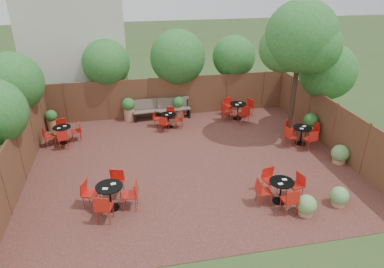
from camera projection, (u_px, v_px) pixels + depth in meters
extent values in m
plane|color=#354F23|center=(190.00, 163.00, 13.61)|extent=(80.00, 80.00, 0.00)
cube|color=#3A1B18|center=(190.00, 163.00, 13.60)|extent=(12.00, 10.00, 0.02)
cube|color=brown|center=(170.00, 97.00, 17.60)|extent=(12.00, 0.08, 2.00)
cube|color=brown|center=(20.00, 155.00, 12.10)|extent=(0.08, 10.00, 2.00)
cube|color=brown|center=(334.00, 127.00, 14.25)|extent=(0.08, 10.00, 2.00)
cube|color=beige|center=(75.00, 29.00, 18.14)|extent=(5.00, 4.00, 8.00)
sphere|color=#226621|center=(12.00, 83.00, 13.90)|extent=(2.44, 2.44, 2.44)
sphere|color=#226621|center=(106.00, 63.00, 16.95)|extent=(2.29, 2.29, 2.29)
sphere|color=#226621|center=(178.00, 57.00, 17.43)|extent=(2.75, 2.75, 2.75)
sphere|color=#226621|center=(234.00, 57.00, 18.21)|extent=(2.22, 2.22, 2.22)
sphere|color=#226621|center=(328.00, 71.00, 15.37)|extent=(2.49, 2.49, 2.49)
cylinder|color=black|center=(294.00, 87.00, 14.62)|extent=(0.26, 0.26, 4.65)
sphere|color=#226621|center=(301.00, 36.00, 13.71)|extent=(2.86, 2.86, 2.86)
sphere|color=#226621|center=(284.00, 48.00, 14.20)|extent=(2.00, 2.00, 2.00)
sphere|color=#226621|center=(315.00, 46.00, 13.57)|extent=(2.09, 2.09, 2.09)
cube|color=brown|center=(150.00, 111.00, 17.22)|extent=(1.68, 0.61, 0.05)
cube|color=brown|center=(149.00, 104.00, 17.29)|extent=(1.65, 0.24, 0.50)
cube|color=black|center=(135.00, 117.00, 17.20)|extent=(0.10, 0.50, 0.44)
cube|color=black|center=(165.00, 114.00, 17.46)|extent=(0.10, 0.50, 0.44)
cube|color=brown|center=(174.00, 109.00, 17.44)|extent=(1.66, 0.61, 0.05)
cube|color=brown|center=(173.00, 102.00, 17.50)|extent=(1.63, 0.25, 0.49)
cube|color=black|center=(160.00, 115.00, 17.41)|extent=(0.10, 0.49, 0.43)
cube|color=black|center=(189.00, 113.00, 17.68)|extent=(0.10, 0.49, 0.43)
cylinder|color=black|center=(300.00, 143.00, 15.06)|extent=(0.45, 0.45, 0.03)
cylinder|color=black|center=(301.00, 136.00, 14.90)|extent=(0.05, 0.05, 0.72)
cylinder|color=black|center=(302.00, 128.00, 14.74)|extent=(0.79, 0.79, 0.03)
cube|color=white|center=(304.00, 126.00, 14.82)|extent=(0.17, 0.14, 0.02)
cube|color=white|center=(302.00, 129.00, 14.60)|extent=(0.17, 0.14, 0.02)
cylinder|color=black|center=(112.00, 207.00, 11.03)|extent=(0.49, 0.49, 0.03)
cylinder|color=black|center=(110.00, 197.00, 10.86)|extent=(0.06, 0.06, 0.78)
cylinder|color=black|center=(109.00, 187.00, 10.69)|extent=(0.84, 0.84, 0.03)
cube|color=white|center=(113.00, 184.00, 10.78)|extent=(0.18, 0.16, 0.02)
cube|color=white|center=(105.00, 189.00, 10.54)|extent=(0.18, 0.16, 0.02)
cylinder|color=black|center=(237.00, 118.00, 17.52)|extent=(0.47, 0.47, 0.03)
cylinder|color=black|center=(238.00, 111.00, 17.36)|extent=(0.05, 0.05, 0.75)
cylinder|color=black|center=(238.00, 104.00, 17.19)|extent=(0.82, 0.82, 0.03)
cube|color=white|center=(240.00, 103.00, 17.28)|extent=(0.17, 0.14, 0.02)
cube|color=white|center=(237.00, 105.00, 17.05)|extent=(0.17, 0.14, 0.02)
cylinder|color=black|center=(64.00, 142.00, 15.14)|extent=(0.44, 0.44, 0.03)
cylinder|color=black|center=(63.00, 135.00, 14.99)|extent=(0.05, 0.05, 0.70)
cylinder|color=black|center=(62.00, 127.00, 14.84)|extent=(0.75, 0.75, 0.03)
cube|color=white|center=(65.00, 126.00, 14.92)|extent=(0.16, 0.14, 0.01)
cube|color=white|center=(59.00, 128.00, 14.70)|extent=(0.16, 0.14, 0.01)
cylinder|color=black|center=(169.00, 127.00, 16.60)|extent=(0.40, 0.40, 0.03)
cylinder|color=black|center=(169.00, 121.00, 16.46)|extent=(0.05, 0.05, 0.64)
cylinder|color=black|center=(168.00, 114.00, 16.32)|extent=(0.69, 0.69, 0.03)
cube|color=white|center=(170.00, 113.00, 16.39)|extent=(0.15, 0.13, 0.01)
cube|color=white|center=(167.00, 115.00, 16.20)|extent=(0.15, 0.13, 0.01)
cylinder|color=black|center=(279.00, 201.00, 11.34)|extent=(0.45, 0.45, 0.03)
cylinder|color=black|center=(281.00, 192.00, 11.18)|extent=(0.05, 0.05, 0.72)
cylinder|color=black|center=(282.00, 182.00, 11.02)|extent=(0.78, 0.78, 0.03)
cube|color=white|center=(284.00, 179.00, 11.11)|extent=(0.16, 0.12, 0.02)
cube|color=white|center=(281.00, 184.00, 10.88)|extent=(0.16, 0.12, 0.02)
cylinder|color=#AD7756|center=(129.00, 114.00, 17.24)|extent=(0.53, 0.53, 0.60)
sphere|color=#226621|center=(128.00, 104.00, 17.01)|extent=(0.63, 0.63, 0.63)
cylinder|color=#AD7756|center=(179.00, 111.00, 17.70)|extent=(0.47, 0.47, 0.54)
sphere|color=#226621|center=(178.00, 102.00, 17.49)|extent=(0.57, 0.57, 0.57)
cylinder|color=#AD7756|center=(53.00, 125.00, 16.22)|extent=(0.45, 0.45, 0.51)
sphere|color=#226621|center=(51.00, 116.00, 16.03)|extent=(0.53, 0.53, 0.53)
cylinder|color=#AD7756|center=(309.00, 131.00, 15.54)|extent=(0.51, 0.51, 0.59)
sphere|color=#226621|center=(311.00, 120.00, 15.31)|extent=(0.61, 0.61, 0.61)
cylinder|color=#AD7756|center=(338.00, 202.00, 11.16)|extent=(0.43, 0.43, 0.19)
sphere|color=#5E934C|center=(339.00, 196.00, 11.05)|extent=(0.58, 0.58, 0.58)
cylinder|color=#AD7756|center=(305.00, 211.00, 10.73)|extent=(0.44, 0.44, 0.20)
sphere|color=#5E934C|center=(307.00, 205.00, 10.62)|extent=(0.60, 0.60, 0.60)
cylinder|color=#AD7756|center=(339.00, 160.00, 13.58)|extent=(0.49, 0.49, 0.22)
sphere|color=#5E934C|center=(340.00, 153.00, 13.46)|extent=(0.67, 0.67, 0.67)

